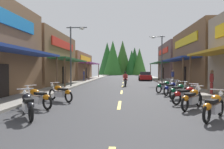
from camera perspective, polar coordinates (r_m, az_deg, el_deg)
name	(u,v)px	position (r m, az deg, el deg)	size (l,w,h in m)	color
ground	(123,83)	(25.93, 3.22, -2.55)	(9.38, 79.23, 0.10)	#38383A
sidewalk_left	(79,82)	(26.64, -9.45, -2.22)	(2.30, 79.23, 0.12)	gray
sidewalk_right	(168,83)	(26.51, 15.95, -2.28)	(2.30, 79.23, 0.12)	gray
centerline_dashes	(123,82)	(27.19, 3.25, -2.25)	(0.16, 51.52, 0.01)	#E0C64C
storefront_left_middle	(28,59)	(25.68, -23.22, 4.09)	(10.64, 10.92, 5.99)	brown
storefront_left_far	(63,66)	(37.89, -14.11, 2.34)	(10.71, 12.79, 4.72)	brown
storefront_right_middle	(220,57)	(25.13, 28.84, 4.45)	(9.62, 11.40, 6.31)	brown
storefront_right_far	(184,62)	(36.85, 19.97, 3.55)	(8.87, 11.15, 6.31)	brown
streetlamp_left	(74,48)	(19.95, -11.00, 7.60)	(2.02, 0.30, 5.99)	#474C51
streetlamp_right	(160,52)	(26.84, 13.60, 6.23)	(2.02, 0.30, 6.17)	#474C51
motorcycle_parked_right_1	(214,106)	(7.92, 27.37, -8.05)	(1.46, 1.70, 1.04)	black
motorcycle_parked_right_2	(192,98)	(9.58, 22.14, -6.35)	(1.48, 1.68, 1.04)	black
motorcycle_parked_right_3	(187,94)	(10.87, 20.79, -5.42)	(1.86, 1.23, 1.04)	black
motorcycle_parked_right_4	(179,91)	(12.68, 18.74, -4.42)	(1.54, 1.63, 1.04)	black
motorcycle_parked_right_5	(171,88)	(14.29, 16.73, -3.75)	(1.44, 1.72, 1.04)	black
motorcycle_parked_right_6	(165,86)	(15.65, 15.01, -3.28)	(1.65, 1.52, 1.04)	black
motorcycle_parked_left_0	(28,104)	(7.95, -23.22, -7.96)	(1.31, 1.81, 1.04)	black
motorcycle_parked_left_1	(37,97)	(9.72, -20.75, -6.23)	(1.87, 1.21, 1.04)	black
motorcycle_parked_left_2	(60,92)	(11.41, -14.68, -5.04)	(1.80, 1.33, 1.04)	black
rider_cruising_lead	(125,80)	(20.99, 3.88, -1.58)	(0.60, 2.14, 1.57)	black
pedestrian_by_shop	(212,81)	(14.96, 26.85, -1.63)	(0.30, 0.57, 1.73)	maroon
pedestrian_waiting	(173,76)	(24.34, 17.15, -0.36)	(0.37, 0.54, 1.75)	#B2A599
pedestrian_strolling	(84,74)	(29.67, -8.12, 0.03)	(0.32, 0.56, 1.76)	#333F8C
parked_car_curbside	(145,76)	(32.48, 9.52, -0.45)	(2.23, 4.38, 1.40)	#B21919
treeline_backdrop	(120,59)	(67.47, 2.45, 4.41)	(16.30, 12.86, 11.98)	#224E23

